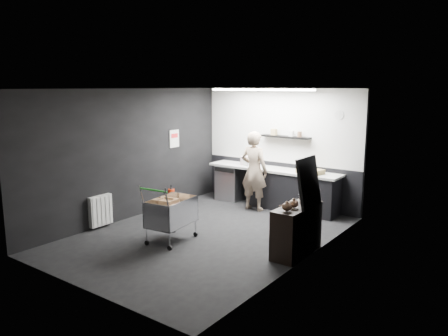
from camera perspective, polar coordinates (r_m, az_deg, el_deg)
The scene contains 22 objects.
floor at distance 8.28m, azimuth -2.24°, elevation -8.71°, with size 5.50×5.50×0.00m, color black.
ceiling at distance 7.82m, azimuth -2.39°, elevation 10.31°, with size 5.50×5.50×0.00m, color white.
wall_back at distance 10.21m, azimuth 7.34°, elevation 2.71°, with size 5.50×5.50×0.00m, color black.
wall_front at distance 6.08m, azimuth -18.68°, elevation -3.19°, with size 5.50×5.50×0.00m, color black.
wall_left at distance 9.30m, azimuth -12.01°, elevation 1.79°, with size 5.50×5.50×0.00m, color black.
wall_right at distance 6.90m, azimuth 10.81°, elevation -1.21°, with size 5.50×5.50×0.00m, color black.
kitchen_wall_panel at distance 10.14m, azimuth 7.36°, elevation 5.50°, with size 3.95×0.02×1.70m, color silver.
dado_panel at distance 10.34m, azimuth 7.18°, elevation -1.97°, with size 3.95×0.02×1.00m, color black.
floating_shelf at distance 9.97m, azimuth 8.03°, elevation 4.07°, with size 1.20×0.22×0.04m, color black.
wall_clock at distance 9.51m, azimuth 14.82°, elevation 6.71°, with size 0.20×0.20×0.03m, color silver.
poster at distance 10.16m, azimuth -6.51°, elevation 3.83°, with size 0.02×0.30×0.40m, color silver.
poster_red_band at distance 10.15m, azimuth -6.50°, elevation 4.22°, with size 0.01×0.22×0.10m, color red.
radiator at distance 8.91m, azimuth -15.82°, elevation -5.37°, with size 0.10×0.50×0.60m, color silver.
ceiling_strip at distance 9.34m, azimuth 4.82°, elevation 10.15°, with size 2.40×0.20×0.04m, color white.
prep_counter at distance 10.02m, azimuth 6.99°, elevation -2.62°, with size 3.20×0.61×0.90m.
person at distance 9.73m, azimuth 3.95°, elevation -0.37°, with size 0.65×0.43×1.78m, color beige.
shopping_cart at distance 7.88m, azimuth -6.91°, elevation -5.95°, with size 0.68×1.02×1.06m.
sideboard at distance 7.35m, azimuth 9.66°, elevation -7.11°, with size 0.46×1.09×1.63m.
fire_extinguisher at distance 10.12m, azimuth -6.89°, elevation -3.77°, with size 0.15×0.15×0.49m.
cardboard_box at distance 9.51m, azimuth 11.21°, elevation -0.43°, with size 0.50×0.38×0.10m, color #988351.
pink_tub at distance 10.37m, azimuth 2.72°, elevation 0.98°, with size 0.21×0.21×0.21m, color silver.
white_container at distance 10.27m, azimuth 3.10°, elevation 0.79°, with size 0.20×0.15×0.18m, color silver.
Camera 1 is at (4.87, -6.11, 2.75)m, focal length 35.00 mm.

